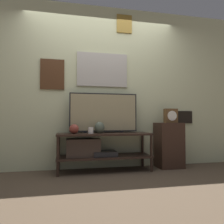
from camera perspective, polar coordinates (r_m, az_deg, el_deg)
ground_plane at (r=3.21m, az=-1.15°, el=-16.21°), size 12.00×12.00×0.00m
wall_back at (r=3.68m, az=-2.73°, el=6.86°), size 6.40×0.08×2.70m
media_console at (r=3.37m, az=-4.16°, el=-9.17°), size 1.44×0.45×0.58m
television at (r=3.47m, az=-2.16°, el=-0.12°), size 1.08×0.05×0.63m
vase_round_glass at (r=3.26m, az=-9.89°, el=-4.39°), size 0.14×0.14×0.14m
vase_urn_stoneware at (r=3.33m, az=-3.25°, el=-4.08°), size 0.15×0.13×0.17m
candle_jar at (r=3.26m, az=-5.58°, el=-4.81°), size 0.08×0.08×0.10m
side_table at (r=3.78m, az=14.60°, el=-8.32°), size 0.40×0.36×0.73m
mantel_clock at (r=3.77m, az=15.09°, el=-0.96°), size 0.22×0.11×0.23m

